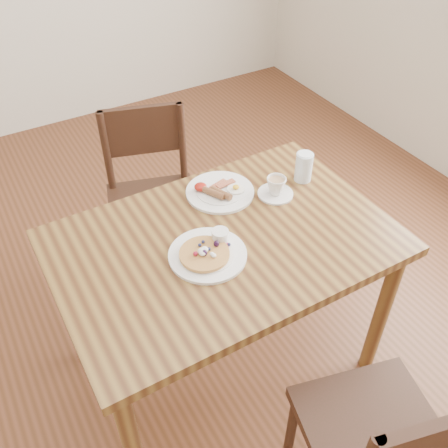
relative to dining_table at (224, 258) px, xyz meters
name	(u,v)px	position (x,y,z in m)	size (l,w,h in m)	color
ground	(224,359)	(0.00, 0.00, -0.65)	(5.00, 5.00, 0.00)	#4F2C16
dining_table	(224,258)	(0.00, 0.00, 0.00)	(1.20, 0.80, 0.75)	brown
chair_near	(386,443)	(0.11, -0.77, -0.16)	(0.51, 0.51, 0.88)	black
chair_far	(152,193)	(0.00, 0.69, -0.16)	(0.53, 0.53, 0.88)	black
pancake_plate	(208,252)	(-0.09, -0.04, 0.11)	(0.27, 0.27, 0.06)	white
breakfast_plate	(219,191)	(0.12, 0.24, 0.11)	(0.27, 0.27, 0.04)	white
teacup_saucer	(276,188)	(0.30, 0.12, 0.13)	(0.14, 0.14, 0.08)	white
water_glass	(304,167)	(0.46, 0.15, 0.16)	(0.07, 0.07, 0.12)	silver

